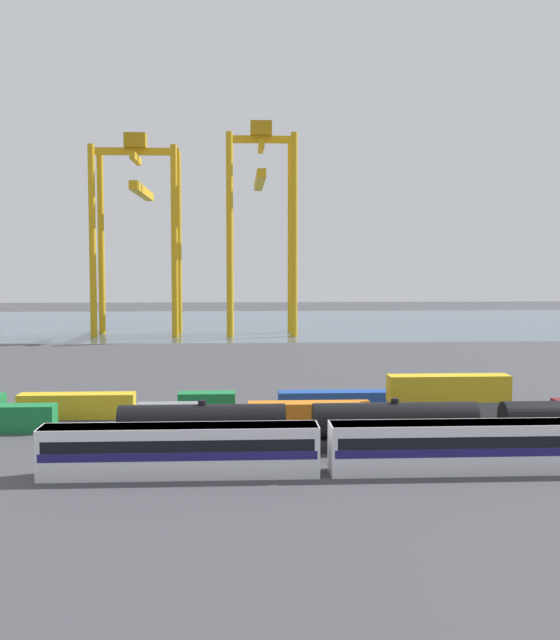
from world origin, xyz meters
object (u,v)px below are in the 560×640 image
(shipping_container_7, at_px, (77,406))
(freight_tank_row, at_px, (395,425))
(gantry_crane_central, at_px, (261,207))
(gantry_crane_west, at_px, (138,213))
(passenger_train, at_px, (324,446))

(shipping_container_7, bearing_deg, freight_tank_row, -27.05)
(shipping_container_7, relative_size, gantry_crane_central, 0.25)
(gantry_crane_west, bearing_deg, passenger_train, -76.35)
(passenger_train, xyz_separation_m, freight_tank_row, (7.05, 7.49, 0.01))
(shipping_container_7, xyz_separation_m, gantry_crane_west, (-5.96, 98.77, 26.61))
(passenger_train, relative_size, gantry_crane_central, 0.89)
(passenger_train, relative_size, shipping_container_7, 3.59)
(freight_tank_row, bearing_deg, passenger_train, -133.26)
(freight_tank_row, bearing_deg, gantry_crane_west, 107.76)
(shipping_container_7, height_order, gantry_crane_central, gantry_crane_central)
(passenger_train, bearing_deg, gantry_crane_west, 103.65)
(freight_tank_row, distance_m, gantry_crane_central, 117.88)
(passenger_train, xyz_separation_m, gantry_crane_west, (-29.60, 121.93, 25.77))
(gantry_crane_central, bearing_deg, shipping_container_7, -102.79)
(passenger_train, distance_m, shipping_container_7, 33.11)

